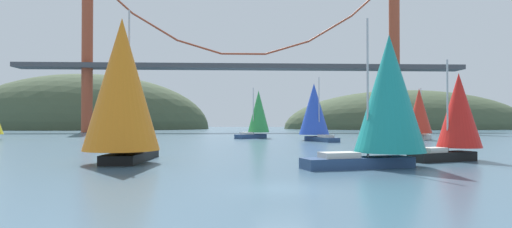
{
  "coord_description": "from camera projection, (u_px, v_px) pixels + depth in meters",
  "views": [
    {
      "loc": [
        -2.17,
        -19.75,
        3.12
      ],
      "look_at": [
        0.0,
        25.49,
        3.75
      ],
      "focal_mm": 30.65,
      "sensor_mm": 36.0,
      "label": 1
    }
  ],
  "objects": [
    {
      "name": "ground_plane",
      "position": [
        283.0,
        189.0,
        19.79
      ],
      "size": [
        360.0,
        360.0,
        0.0
      ],
      "primitive_type": "plane",
      "color": "#426075"
    },
    {
      "name": "headland_left",
      "position": [
        83.0,
        129.0,
        151.99
      ],
      "size": [
        86.97,
        44.0,
        38.4
      ],
      "primitive_type": "ellipsoid",
      "color": "#425138",
      "rests_on": "ground_plane"
    },
    {
      "name": "headland_right",
      "position": [
        407.0,
        129.0,
        157.49
      ],
      "size": [
        89.39,
        44.0,
        27.8
      ],
      "primitive_type": "ellipsoid",
      "color": "#425138",
      "rests_on": "ground_plane"
    },
    {
      "name": "suspension_bridge",
      "position": [
        243.0,
        60.0,
        114.93
      ],
      "size": [
        116.93,
        6.0,
        41.53
      ],
      "color": "#A34228",
      "rests_on": "ground_plane"
    },
    {
      "name": "sailboat_blue_spinnaker",
      "position": [
        314.0,
        111.0,
        66.08
      ],
      "size": [
        5.64,
        9.06,
        9.47
      ],
      "color": "navy",
      "rests_on": "ground_plane"
    },
    {
      "name": "sailboat_scarlet_sail",
      "position": [
        419.0,
        113.0,
        67.79
      ],
      "size": [
        6.31,
        7.5,
        8.16
      ],
      "color": "#B7B2A8",
      "rests_on": "ground_plane"
    },
    {
      "name": "sailboat_green_sail",
      "position": [
        258.0,
        113.0,
        75.4
      ],
      "size": [
        6.83,
        6.65,
        8.65
      ],
      "color": "navy",
      "rests_on": "ground_plane"
    },
    {
      "name": "sailboat_teal_sail",
      "position": [
        387.0,
        97.0,
        29.06
      ],
      "size": [
        9.02,
        5.69,
        9.82
      ],
      "color": "navy",
      "rests_on": "ground_plane"
    },
    {
      "name": "sailboat_orange_sail",
      "position": [
        122.0,
        88.0,
        31.13
      ],
      "size": [
        5.55,
        9.44,
        11.43
      ],
      "color": "black",
      "rests_on": "ground_plane"
    },
    {
      "name": "sailboat_red_spinnaker",
      "position": [
        457.0,
        115.0,
        33.82
      ],
      "size": [
        6.71,
        4.65,
        7.77
      ],
      "color": "black",
      "rests_on": "ground_plane"
    },
    {
      "name": "channel_buoy",
      "position": [
        151.0,
        146.0,
        46.29
      ],
      "size": [
        1.1,
        1.1,
        2.64
      ],
      "color": "green",
      "rests_on": "ground_plane"
    }
  ]
}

